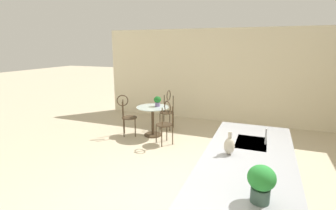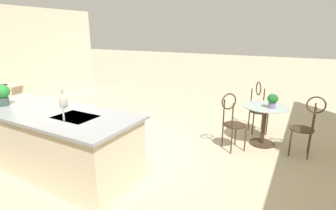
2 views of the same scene
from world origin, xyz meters
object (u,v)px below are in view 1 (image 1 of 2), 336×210
(bistro_table, at_px, (153,118))
(vase_on_counter, at_px, (229,146))
(potted_plant_counter_far, at_px, (261,182))
(chair_toward_desk, at_px, (127,113))
(potted_plant_on_table, at_px, (158,101))
(chair_by_island, at_px, (167,108))
(chair_near_window, at_px, (165,120))

(bistro_table, relative_size, vase_on_counter, 2.78)
(bistro_table, distance_m, potted_plant_counter_far, 4.40)
(chair_toward_desk, distance_m, potted_plant_on_table, 0.83)
(chair_toward_desk, relative_size, vase_on_counter, 3.62)
(potted_plant_on_table, distance_m, vase_on_counter, 3.43)
(bistro_table, bearing_deg, vase_on_counter, 40.60)
(vase_on_counter, bearing_deg, chair_by_island, -147.42)
(bistro_table, distance_m, potted_plant_on_table, 0.46)
(chair_near_window, relative_size, potted_plant_counter_far, 3.16)
(chair_by_island, xyz_separation_m, potted_plant_counter_far, (4.16, 2.47, 0.54))
(bistro_table, height_order, chair_near_window, chair_near_window)
(potted_plant_on_table, bearing_deg, bistro_table, -38.55)
(potted_plant_on_table, bearing_deg, potted_plant_counter_far, 34.96)
(bistro_table, relative_size, chair_near_window, 0.77)
(chair_by_island, bearing_deg, vase_on_counter, 32.58)
(chair_toward_desk, height_order, vase_on_counter, vase_on_counter)
(bistro_table, xyz_separation_m, chair_by_island, (-0.67, 0.13, 0.13))
(chair_near_window, xyz_separation_m, chair_by_island, (-1.12, -0.39, 0.00))
(potted_plant_on_table, bearing_deg, chair_near_window, 37.90)
(potted_plant_on_table, bearing_deg, vase_on_counter, 38.30)
(bistro_table, relative_size, chair_by_island, 0.77)
(chair_near_window, distance_m, chair_toward_desk, 1.15)
(chair_near_window, height_order, chair_by_island, same)
(chair_near_window, distance_m, chair_by_island, 1.19)
(chair_near_window, xyz_separation_m, chair_toward_desk, (-0.23, -1.13, 0.00))
(vase_on_counter, bearing_deg, potted_plant_counter_far, 23.17)
(potted_plant_on_table, height_order, potted_plant_counter_far, potted_plant_counter_far)
(chair_toward_desk, height_order, potted_plant_counter_far, potted_plant_counter_far)
(chair_by_island, xyz_separation_m, vase_on_counter, (3.26, 2.08, 0.46))
(vase_on_counter, bearing_deg, bistro_table, -139.40)
(potted_plant_on_table, height_order, vase_on_counter, vase_on_counter)
(chair_toward_desk, xyz_separation_m, vase_on_counter, (2.36, 2.82, 0.46))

